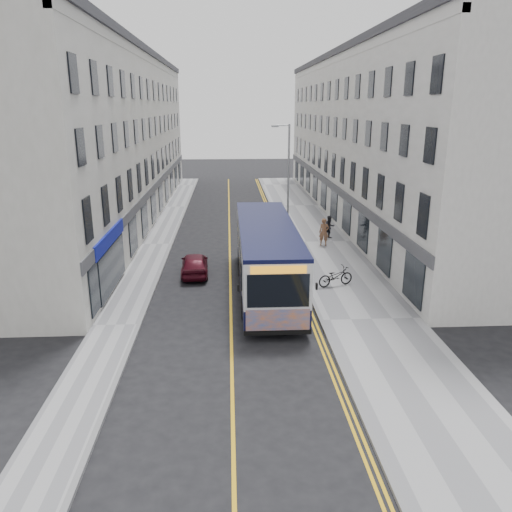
{
  "coord_description": "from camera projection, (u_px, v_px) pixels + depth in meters",
  "views": [
    {
      "loc": [
        -0.02,
        -21.32,
        9.2
      ],
      "look_at": [
        1.38,
        3.82,
        1.6
      ],
      "focal_mm": 35.0,
      "sensor_mm": 36.0,
      "label": 1
    }
  ],
  "objects": [
    {
      "name": "pavement_west",
      "position": [
        157.0,
        245.0,
        34.23
      ],
      "size": [
        2.0,
        64.0,
        0.12
      ],
      "primitive_type": "cube",
      "color": "gray",
      "rests_on": "ground"
    },
    {
      "name": "car_maroon",
      "position": [
        195.0,
        264.0,
        28.19
      ],
      "size": [
        1.67,
        3.78,
        1.27
      ],
      "primitive_type": "imported",
      "rotation": [
        0.0,
        0.0,
        3.19
      ],
      "color": "#4A0C19",
      "rests_on": "ground"
    },
    {
      "name": "bicycle",
      "position": [
        336.0,
        276.0,
        26.09
      ],
      "size": [
        2.1,
        1.3,
        1.04
      ],
      "primitive_type": "imported",
      "rotation": [
        0.0,
        0.0,
        1.9
      ],
      "color": "black",
      "rests_on": "pavement_east"
    },
    {
      "name": "road_dbl_yellow_outer",
      "position": [
        284.0,
        244.0,
        34.71
      ],
      "size": [
        0.1,
        64.0,
        0.01
      ],
      "primitive_type": "cube",
      "color": "gold",
      "rests_on": "ground"
    },
    {
      "name": "city_bus",
      "position": [
        267.0,
        255.0,
        25.41
      ],
      "size": [
        2.81,
        12.08,
        3.51
      ],
      "color": "black",
      "rests_on": "ground"
    },
    {
      "name": "pedestrian_far",
      "position": [
        330.0,
        227.0,
        35.41
      ],
      "size": [
        0.98,
        0.89,
        1.64
      ],
      "primitive_type": "imported",
      "rotation": [
        0.0,
        0.0,
        0.42
      ],
      "color": "black",
      "rests_on": "pavement_east"
    },
    {
      "name": "pavement_east",
      "position": [
        319.0,
        242.0,
        34.82
      ],
      "size": [
        4.5,
        64.0,
        0.12
      ],
      "primitive_type": "cube",
      "color": "gray",
      "rests_on": "ground"
    },
    {
      "name": "kerb_east",
      "position": [
        287.0,
        243.0,
        34.7
      ],
      "size": [
        0.18,
        64.0,
        0.13
      ],
      "primitive_type": "cube",
      "color": "slate",
      "rests_on": "ground"
    },
    {
      "name": "terrace_west",
      "position": [
        118.0,
        140.0,
        40.76
      ],
      "size": [
        6.0,
        46.0,
        13.0
      ],
      "primitive_type": "cube",
      "color": "silver",
      "rests_on": "ground"
    },
    {
      "name": "pedestrian_near",
      "position": [
        324.0,
        232.0,
        33.59
      ],
      "size": [
        0.73,
        0.54,
        1.85
      ],
      "primitive_type": "imported",
      "rotation": [
        0.0,
        0.0,
        -0.15
      ],
      "color": "brown",
      "rests_on": "pavement_east"
    },
    {
      "name": "streetlamp",
      "position": [
        287.0,
        177.0,
        35.38
      ],
      "size": [
        1.32,
        0.18,
        8.0
      ],
      "color": "gray",
      "rests_on": "ground"
    },
    {
      "name": "ground",
      "position": [
        231.0,
        313.0,
        23.04
      ],
      "size": [
        140.0,
        140.0,
        0.0
      ],
      "primitive_type": "plane",
      "color": "black",
      "rests_on": "ground"
    },
    {
      "name": "car_white",
      "position": [
        267.0,
        213.0,
        41.54
      ],
      "size": [
        1.45,
        4.06,
        1.33
      ],
      "primitive_type": "imported",
      "rotation": [
        0.0,
        0.0,
        -0.01
      ],
      "color": "silver",
      "rests_on": "ground"
    },
    {
      "name": "road_centre_line",
      "position": [
        230.0,
        244.0,
        34.51
      ],
      "size": [
        0.12,
        64.0,
        0.01
      ],
      "primitive_type": "cube",
      "color": "gold",
      "rests_on": "ground"
    },
    {
      "name": "road_dbl_yellow_inner",
      "position": [
        281.0,
        244.0,
        34.7
      ],
      "size": [
        0.1,
        64.0,
        0.01
      ],
      "primitive_type": "cube",
      "color": "gold",
      "rests_on": "ground"
    },
    {
      "name": "terrace_east",
      "position": [
        365.0,
        139.0,
        41.85
      ],
      "size": [
        6.0,
        46.0,
        13.0
      ],
      "primitive_type": "cube",
      "color": "silver",
      "rests_on": "ground"
    },
    {
      "name": "kerb_west",
      "position": [
        171.0,
        244.0,
        34.28
      ],
      "size": [
        0.18,
        64.0,
        0.13
      ],
      "primitive_type": "cube",
      "color": "slate",
      "rests_on": "ground"
    }
  ]
}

